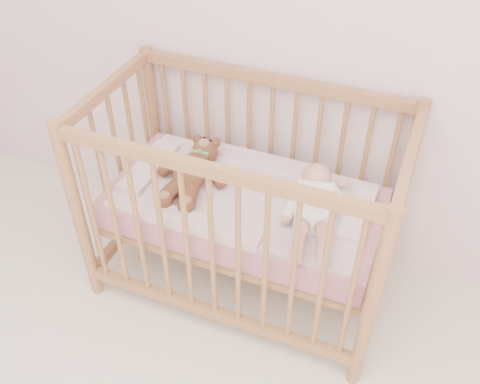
% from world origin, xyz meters
% --- Properties ---
extents(crib, '(1.36, 0.76, 1.00)m').
position_xyz_m(crib, '(-0.06, 1.60, 0.50)').
color(crib, '#9E6643').
rests_on(crib, floor).
extents(mattress, '(1.22, 0.62, 0.13)m').
position_xyz_m(mattress, '(-0.06, 1.60, 0.49)').
color(mattress, '#C97D89').
rests_on(mattress, crib).
extents(blanket, '(1.10, 0.58, 0.06)m').
position_xyz_m(blanket, '(-0.06, 1.60, 0.56)').
color(blanket, '#D19099').
rests_on(blanket, mattress).
extents(baby, '(0.41, 0.64, 0.14)m').
position_xyz_m(baby, '(0.26, 1.58, 0.64)').
color(baby, white).
rests_on(baby, blanket).
extents(teddy_bear, '(0.38, 0.52, 0.14)m').
position_xyz_m(teddy_bear, '(-0.31, 1.58, 0.65)').
color(teddy_bear, brown).
rests_on(teddy_bear, blanket).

